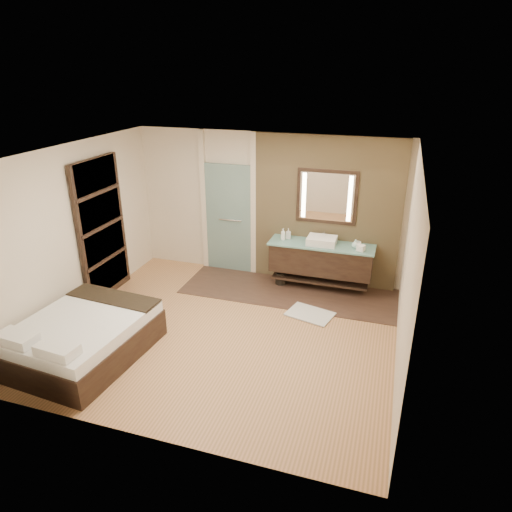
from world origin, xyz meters
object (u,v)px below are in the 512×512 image
(mirror_unit, at_px, (327,197))
(bed, at_px, (83,338))
(vanity, at_px, (321,259))
(waste_bin, at_px, (281,278))

(mirror_unit, relative_size, bed, 0.54)
(vanity, xyz_separation_m, mirror_unit, (0.00, 0.24, 1.07))
(bed, distance_m, waste_bin, 3.64)
(mirror_unit, bearing_deg, waste_bin, -156.84)
(mirror_unit, height_order, bed, mirror_unit)
(vanity, bearing_deg, mirror_unit, 90.00)
(mirror_unit, distance_m, waste_bin, 1.72)
(vanity, bearing_deg, bed, -131.81)
(vanity, height_order, bed, vanity)
(mirror_unit, relative_size, waste_bin, 4.45)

